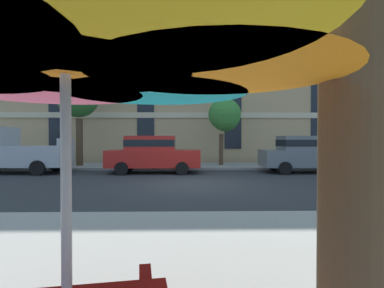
{
  "coord_description": "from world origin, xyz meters",
  "views": [
    {
      "loc": [
        -0.24,
        -10.7,
        1.62
      ],
      "look_at": [
        0.05,
        3.2,
        1.4
      ],
      "focal_mm": 28.03,
      "sensor_mm": 36.0,
      "label": 1
    }
  ],
  "objects_px": {
    "street_tree_left": "(78,96)",
    "street_tree_middle": "(225,116)",
    "sedan_red": "(153,153)",
    "sedan_gray": "(306,153)",
    "pickup_silver": "(9,152)",
    "patio_umbrella": "(65,38)"
  },
  "relations": [
    {
      "from": "street_tree_left",
      "to": "street_tree_middle",
      "type": "relative_size",
      "value": 1.3
    },
    {
      "from": "sedan_red",
      "to": "pickup_silver",
      "type": "bearing_deg",
      "value": 180.0
    },
    {
      "from": "pickup_silver",
      "to": "sedan_gray",
      "type": "bearing_deg",
      "value": -0.0
    },
    {
      "from": "sedan_red",
      "to": "street_tree_left",
      "type": "height_order",
      "value": "street_tree_left"
    },
    {
      "from": "sedan_red",
      "to": "sedan_gray",
      "type": "height_order",
      "value": "same"
    },
    {
      "from": "street_tree_middle",
      "to": "patio_umbrella",
      "type": "distance_m",
      "value": 16.17
    },
    {
      "from": "sedan_red",
      "to": "sedan_gray",
      "type": "bearing_deg",
      "value": 0.0
    },
    {
      "from": "sedan_red",
      "to": "patio_umbrella",
      "type": "xyz_separation_m",
      "value": [
        0.91,
        -12.7,
        1.24
      ]
    },
    {
      "from": "sedan_gray",
      "to": "street_tree_left",
      "type": "bearing_deg",
      "value": 167.08
    },
    {
      "from": "sedan_red",
      "to": "sedan_gray",
      "type": "distance_m",
      "value": 7.42
    },
    {
      "from": "sedan_red",
      "to": "patio_umbrella",
      "type": "distance_m",
      "value": 12.79
    },
    {
      "from": "street_tree_left",
      "to": "street_tree_middle",
      "type": "height_order",
      "value": "street_tree_left"
    },
    {
      "from": "pickup_silver",
      "to": "street_tree_left",
      "type": "distance_m",
      "value": 4.68
    },
    {
      "from": "pickup_silver",
      "to": "street_tree_left",
      "type": "bearing_deg",
      "value": 50.16
    },
    {
      "from": "pickup_silver",
      "to": "patio_umbrella",
      "type": "relative_size",
      "value": 1.59
    },
    {
      "from": "sedan_red",
      "to": "street_tree_left",
      "type": "relative_size",
      "value": 0.84
    },
    {
      "from": "sedan_gray",
      "to": "street_tree_middle",
      "type": "distance_m",
      "value": 5.18
    },
    {
      "from": "street_tree_left",
      "to": "street_tree_middle",
      "type": "distance_m",
      "value": 8.5
    },
    {
      "from": "sedan_red",
      "to": "sedan_gray",
      "type": "relative_size",
      "value": 1.0
    },
    {
      "from": "street_tree_middle",
      "to": "patio_umbrella",
      "type": "xyz_separation_m",
      "value": [
        -2.97,
        -15.87,
        -0.81
      ]
    },
    {
      "from": "street_tree_middle",
      "to": "sedan_gray",
      "type": "bearing_deg",
      "value": -41.88
    },
    {
      "from": "pickup_silver",
      "to": "patio_umbrella",
      "type": "bearing_deg",
      "value": -58.62
    }
  ]
}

